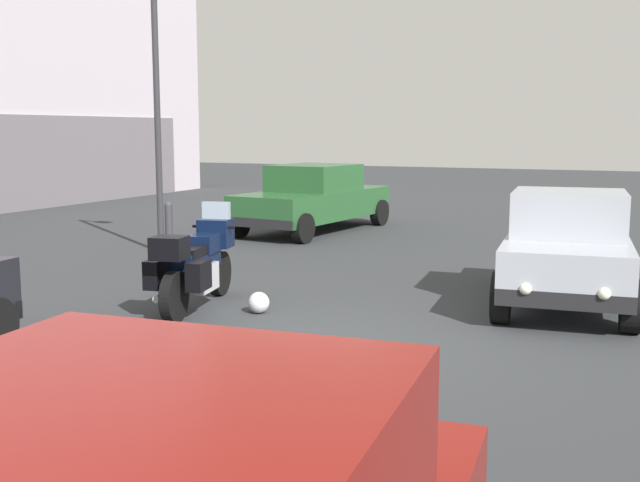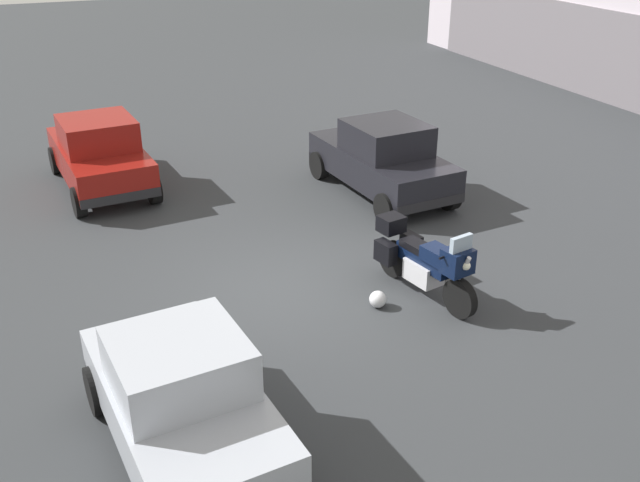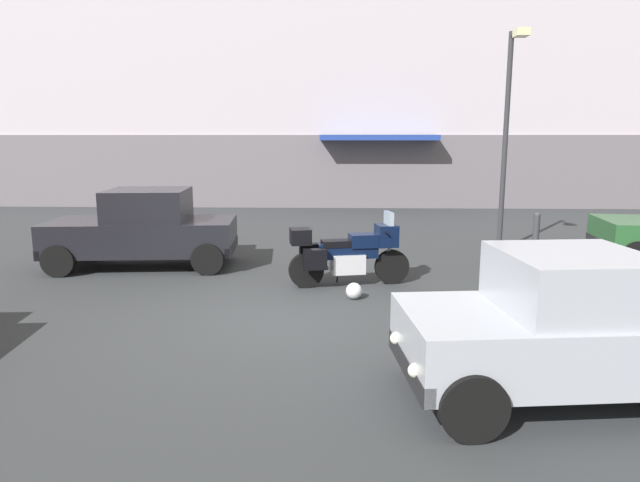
{
  "view_description": "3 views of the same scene",
  "coord_description": "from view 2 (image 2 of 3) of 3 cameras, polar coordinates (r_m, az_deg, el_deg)",
  "views": [
    {
      "loc": [
        -7.48,
        -3.61,
        2.37
      ],
      "look_at": [
        1.01,
        0.23,
        1.01
      ],
      "focal_mm": 43.0,
      "sensor_mm": 36.0,
      "label": 1
    },
    {
      "loc": [
        9.8,
        -3.49,
        5.93
      ],
      "look_at": [
        0.7,
        0.27,
        1.17
      ],
      "focal_mm": 39.93,
      "sensor_mm": 36.0,
      "label": 2
    },
    {
      "loc": [
        0.78,
        -8.0,
        2.7
      ],
      "look_at": [
        0.5,
        0.63,
        1.09
      ],
      "focal_mm": 31.25,
      "sensor_mm": 36.0,
      "label": 3
    }
  ],
  "objects": [
    {
      "name": "helmet",
      "position": [
        11.45,
        4.66,
        -4.67
      ],
      "size": [
        0.28,
        0.28,
        0.28
      ],
      "primitive_type": "sphere",
      "color": "silver",
      "rests_on": "ground"
    },
    {
      "name": "motorcycle",
      "position": [
        11.68,
        8.35,
        -1.54
      ],
      "size": [
        2.24,
        0.98,
        1.36
      ],
      "rotation": [
        0.0,
        0.0,
        0.2
      ],
      "color": "black",
      "rests_on": "ground"
    },
    {
      "name": "car_hatchback_near",
      "position": [
        16.64,
        -17.25,
        6.7
      ],
      "size": [
        3.98,
        2.09,
        1.64
      ],
      "rotation": [
        0.0,
        0.0,
        3.23
      ],
      "color": "maroon",
      "rests_on": "ground"
    },
    {
      "name": "car_wagon_end",
      "position": [
        15.65,
        5.04,
        6.59
      ],
      "size": [
        3.98,
        2.09,
        1.64
      ],
      "rotation": [
        0.0,
        0.0,
        3.23
      ],
      "color": "black",
      "rests_on": "ground"
    },
    {
      "name": "car_compact_side",
      "position": [
        8.47,
        -10.99,
        -12.3
      ],
      "size": [
        3.59,
        2.01,
        1.56
      ],
      "rotation": [
        0.0,
        0.0,
        3.24
      ],
      "color": "#9EA3AD",
      "rests_on": "ground"
    },
    {
      "name": "ground_plane",
      "position": [
        11.98,
        -2.49,
        -3.92
      ],
      "size": [
        80.0,
        80.0,
        0.0
      ],
      "primitive_type": "plane",
      "color": "#2D3033"
    }
  ]
}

